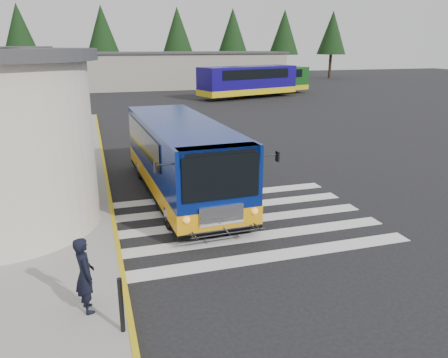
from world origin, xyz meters
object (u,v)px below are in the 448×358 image
object	(u,v)px
far_bus_a	(248,80)
far_bus_b	(268,79)
transit_bus	(182,160)
pedestrian_b	(16,208)
bollard	(121,305)
pedestrian_a	(85,275)

from	to	relation	value
far_bus_a	far_bus_b	bearing A→B (deg)	-69.55
transit_bus	pedestrian_b	size ratio (longest dim) A/B	5.02
far_bus_a	pedestrian_b	bearing A→B (deg)	133.16
pedestrian_b	bollard	bearing A→B (deg)	-5.61
far_bus_b	pedestrian_a	bearing A→B (deg)	136.10
transit_bus	far_bus_a	distance (m)	29.36
pedestrian_a	far_bus_b	size ratio (longest dim) A/B	0.16
transit_bus	far_bus_a	bearing A→B (deg)	63.20
transit_bus	far_bus_b	size ratio (longest dim) A/B	0.97
transit_bus	bollard	bearing A→B (deg)	-111.84
far_bus_a	transit_bus	bearing A→B (deg)	138.61
pedestrian_a	far_bus_a	xyz separation A→B (m)	(15.41, 33.28, 0.79)
pedestrian_b	far_bus_a	world-z (taller)	far_bus_a
transit_bus	bollard	world-z (taller)	transit_bus
pedestrian_a	bollard	distance (m)	1.07
bollard	far_bus_a	distance (m)	37.23
bollard	far_bus_b	distance (m)	40.78
far_bus_b	transit_bus	bearing A→B (deg)	135.80
far_bus_b	bollard	bearing A→B (deg)	137.39
far_bus_a	pedestrian_a	bearing A→B (deg)	138.28
pedestrian_a	far_bus_a	bearing A→B (deg)	-38.95
far_bus_a	far_bus_b	world-z (taller)	far_bus_a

